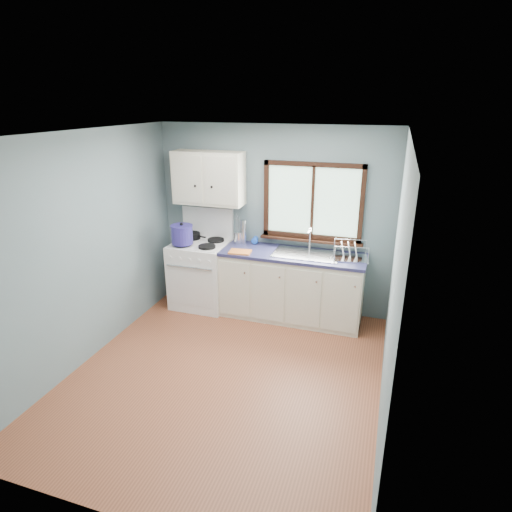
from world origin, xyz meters
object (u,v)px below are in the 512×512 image
(stockpot, at_px, (182,234))
(dish_rack, at_px, (350,254))
(base_cabinets, at_px, (291,289))
(sink, at_px, (306,259))
(gas_range, at_px, (201,272))
(skillet, at_px, (191,235))
(utensil_crock, at_px, (239,237))
(thermos, at_px, (243,232))

(stockpot, xyz_separation_m, dish_rack, (2.20, 0.21, -0.11))
(base_cabinets, relative_size, dish_rack, 3.98)
(sink, height_order, stockpot, stockpot)
(gas_range, relative_size, stockpot, 3.87)
(base_cabinets, relative_size, sink, 2.20)
(sink, relative_size, skillet, 2.10)
(utensil_crock, bearing_deg, skillet, -176.80)
(base_cabinets, bearing_deg, dish_rack, 1.47)
(stockpot, height_order, thermos, thermos)
(base_cabinets, xyz_separation_m, utensil_crock, (-0.80, 0.17, 0.60))
(base_cabinets, height_order, skillet, skillet)
(gas_range, xyz_separation_m, dish_rack, (2.03, 0.04, 0.48))
(gas_range, height_order, skillet, gas_range)
(skillet, xyz_separation_m, utensil_crock, (0.70, 0.04, 0.02))
(sink, distance_m, skillet, 1.69)
(stockpot, height_order, dish_rack, stockpot)
(gas_range, xyz_separation_m, sink, (1.49, 0.02, 0.37))
(stockpot, xyz_separation_m, thermos, (0.75, 0.36, -0.00))
(gas_range, height_order, sink, gas_range)
(gas_range, distance_m, skillet, 0.55)
(stockpot, distance_m, utensil_crock, 0.77)
(base_cabinets, bearing_deg, sink, -0.13)
(sink, xyz_separation_m, stockpot, (-1.65, -0.20, 0.23))
(gas_range, xyz_separation_m, utensil_crock, (0.50, 0.18, 0.51))
(dish_rack, bearing_deg, utensil_crock, 165.42)
(sink, bearing_deg, utensil_crock, 170.40)
(sink, xyz_separation_m, thermos, (-0.91, 0.16, 0.23))
(thermos, bearing_deg, stockpot, -154.38)
(base_cabinets, height_order, stockpot, stockpot)
(base_cabinets, xyz_separation_m, thermos, (-0.73, 0.16, 0.68))
(thermos, xyz_separation_m, dish_rack, (1.45, -0.14, -0.11))
(base_cabinets, height_order, sink, sink)
(skillet, distance_m, thermos, 0.78)
(stockpot, bearing_deg, dish_rack, 5.57)
(skillet, distance_m, dish_rack, 2.23)
(sink, xyz_separation_m, dish_rack, (0.54, 0.02, 0.12))
(gas_range, bearing_deg, sink, 0.71)
(base_cabinets, bearing_deg, gas_range, -179.18)
(gas_range, height_order, utensil_crock, gas_range)
(stockpot, height_order, utensil_crock, utensil_crock)
(gas_range, xyz_separation_m, stockpot, (-0.17, -0.18, 0.60))
(sink, xyz_separation_m, skillet, (-1.68, 0.13, 0.13))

